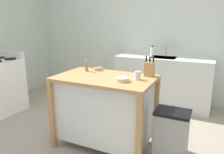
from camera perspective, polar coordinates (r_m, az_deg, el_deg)
The scene contains 13 objects.
ground_plane at distance 2.89m, azimuth -3.29°, elevation -17.74°, with size 6.24×6.24×0.00m, color gray.
wall_back at distance 4.44m, azimuth 10.04°, elevation 11.17°, with size 5.24×0.10×2.60m, color silver.
kitchen_island at distance 2.72m, azimuth -1.83°, elevation -7.98°, with size 1.18×0.72×0.89m.
knife_block at distance 2.65m, azimuth 9.80°, elevation 2.14°, with size 0.11×0.09×0.25m.
bowl_ceramic_wide at distance 2.94m, azimuth -3.65°, elevation 2.19°, with size 0.12×0.12×0.04m.
bowl_stoneware_deep at distance 2.40m, azimuth 2.70°, elevation -0.61°, with size 0.15×0.15×0.04m.
drinking_cup at distance 2.47m, azimuth 6.75°, elevation 0.39°, with size 0.07×0.07×0.10m.
pepper_grinder at distance 2.89m, azimuth -6.70°, elevation 2.97°, with size 0.04×0.04×0.16m.
trash_bin at distance 2.52m, azimuth 15.21°, elevation -15.17°, with size 0.36×0.28×0.63m.
sink_counter at distance 4.15m, azimuth 13.09°, elevation -1.05°, with size 1.71×0.60×0.91m.
sink_faucet at distance 4.18m, azimuth 13.96°, elevation 6.86°, with size 0.02×0.02×0.22m.
bottle_hand_soap at distance 4.02m, azimuth 10.51°, elevation 6.54°, with size 0.06×0.06×0.20m.
stove at distance 4.20m, azimuth -27.14°, elevation -2.04°, with size 0.60×0.60×1.03m.
Camera 1 is at (1.19, -2.14, 1.54)m, focal length 34.82 mm.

